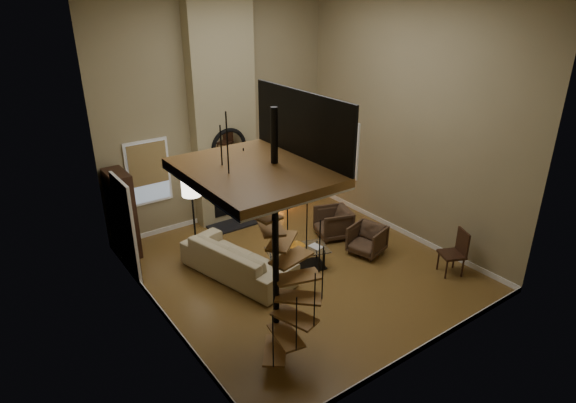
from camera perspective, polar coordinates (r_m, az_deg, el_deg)
ground at (r=10.43m, az=1.29°, el=-7.80°), size 6.00×6.50×0.01m
back_wall at (r=11.96m, az=-8.09°, el=10.47°), size 6.00×0.02×5.50m
front_wall at (r=7.12m, az=17.31°, el=0.28°), size 6.00×0.02×5.50m
left_wall at (r=7.95m, az=-16.16°, el=2.88°), size 0.02×6.50×5.50m
right_wall at (r=11.29m, az=13.89°, el=9.21°), size 0.02×6.50×5.50m
baseboard_back at (r=12.83m, az=-7.39°, el=-1.30°), size 6.00×0.02×0.12m
baseboard_front at (r=8.53m, az=14.99°, el=-16.51°), size 6.00×0.02×0.12m
baseboard_left at (r=9.23m, az=-14.17°, el=-12.89°), size 0.02×6.50×0.12m
baseboard_right at (r=12.21m, az=12.63°, el=-3.08°), size 0.02×6.50×0.12m
chimney_breast at (r=11.79m, az=-7.65°, el=10.30°), size 1.60×0.38×5.50m
hearth at (r=12.32m, az=-5.88°, el=-2.55°), size 1.50×0.60×0.04m
firebox at (r=12.32m, az=-6.66°, el=0.15°), size 0.95×0.02×0.72m
mantel at (r=12.03m, az=-6.61°, el=2.64°), size 1.70×0.18×0.06m
mirror_frame at (r=11.82m, az=-6.93°, el=6.34°), size 0.94×0.10×0.94m
mirror_disc at (r=11.83m, az=-6.95°, el=6.35°), size 0.80×0.01×0.80m
vase_left at (r=11.77m, az=-9.07°, el=2.82°), size 0.24×0.24×0.25m
vase_right at (r=12.29m, az=-4.29°, el=3.88°), size 0.20×0.20×0.21m
window_back at (r=11.54m, az=-16.06°, el=3.41°), size 1.02×0.06×1.52m
window_right at (r=12.91m, az=6.67°, el=6.37°), size 0.06×1.02×1.52m
entry_door at (r=10.22m, az=-18.39°, el=-3.11°), size 0.10×1.05×2.16m
loft at (r=6.63m, az=-3.35°, el=4.11°), size 1.70×2.20×1.09m
spiral_stair at (r=7.38m, az=-1.39°, el=-6.14°), size 1.47×1.47×4.06m
hutch at (r=11.15m, az=-18.90°, el=-1.44°), size 0.41×0.87×1.95m
sofa at (r=10.03m, az=-6.02°, el=-6.67°), size 1.58×2.66×0.73m
armchair_near at (r=11.59m, az=5.66°, el=-2.46°), size 0.98×0.97×0.71m
armchair_far at (r=10.97m, az=9.42°, el=-4.30°), size 0.88×0.87×0.65m
coffee_table at (r=10.27m, az=1.12°, el=-6.47°), size 1.41×0.99×0.47m
bowl at (r=10.20m, az=0.96°, el=-5.31°), size 0.35×0.35×0.09m
book at (r=10.27m, az=3.20°, el=-5.37°), size 0.24×0.30×0.03m
floor_lamp at (r=10.61m, az=-11.22°, el=0.89°), size 0.42×0.42×1.74m
accent_lamp at (r=13.12m, az=-1.01°, el=0.40°), size 0.13×0.13×0.48m
side_chair at (r=10.58m, az=19.13°, el=-5.45°), size 0.60×0.60×0.98m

